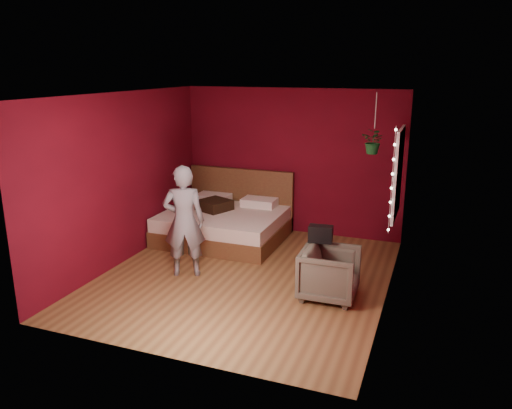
% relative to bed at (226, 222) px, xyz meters
% --- Properties ---
extents(floor, '(4.50, 4.50, 0.00)m').
position_rel_bed_xyz_m(floor, '(0.95, -1.43, -0.29)').
color(floor, olive).
rests_on(floor, ground).
extents(room_walls, '(4.04, 4.54, 2.62)m').
position_rel_bed_xyz_m(room_walls, '(0.95, -1.43, 1.39)').
color(room_walls, maroon).
rests_on(room_walls, ground).
extents(window, '(0.05, 0.97, 1.27)m').
position_rel_bed_xyz_m(window, '(2.92, -0.53, 1.21)').
color(window, white).
rests_on(window, room_walls).
extents(fairy_lights, '(0.04, 0.04, 1.45)m').
position_rel_bed_xyz_m(fairy_lights, '(2.89, -1.06, 1.21)').
color(fairy_lights, silver).
rests_on(fairy_lights, room_walls).
extents(bed, '(2.04, 1.73, 1.12)m').
position_rel_bed_xyz_m(bed, '(0.00, 0.00, 0.00)').
color(bed, brown).
rests_on(bed, ground).
extents(person, '(0.70, 0.60, 1.64)m').
position_rel_bed_xyz_m(person, '(0.10, -1.67, 0.53)').
color(person, slate).
rests_on(person, ground).
extents(armchair, '(0.76, 0.74, 0.68)m').
position_rel_bed_xyz_m(armchair, '(2.24, -1.68, 0.05)').
color(armchair, '#5B5948').
rests_on(armchair, ground).
extents(handbag, '(0.34, 0.19, 0.23)m').
position_rel_bed_xyz_m(handbag, '(2.05, -1.45, 0.50)').
color(handbag, black).
rests_on(handbag, armchair).
extents(throw_pillow, '(0.65, 0.65, 0.18)m').
position_rel_bed_xyz_m(throw_pillow, '(-0.20, -0.02, 0.31)').
color(throw_pillow, black).
rests_on(throw_pillow, bed).
extents(hanging_plant, '(0.42, 0.40, 0.89)m').
position_rel_bed_xyz_m(hanging_plant, '(2.52, -0.24, 1.60)').
color(hanging_plant, silver).
rests_on(hanging_plant, room_walls).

